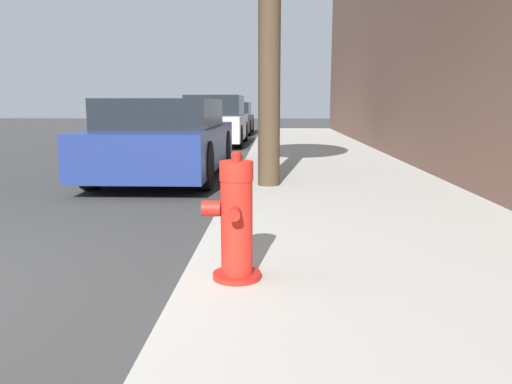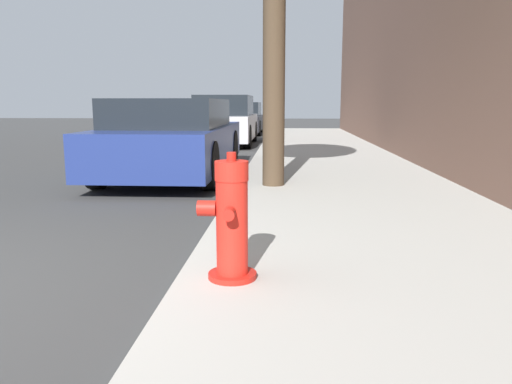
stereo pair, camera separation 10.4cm
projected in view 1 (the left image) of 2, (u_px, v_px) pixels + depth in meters
The scene contains 5 objects.
sidewalk_slab at pixel (440, 316), 2.78m from camera, with size 3.05×40.00×0.15m.
fire_hydrant at pixel (236, 222), 3.11m from camera, with size 0.37×0.39×0.80m.
parked_car_near at pixel (167, 138), 8.53m from camera, with size 1.87×4.58×1.32m.
parked_car_mid at pixel (216, 121), 15.18m from camera, with size 1.75×4.20×1.49m.
parked_car_far at pixel (232, 119), 20.58m from camera, with size 1.71×4.12×1.30m.
Camera 1 is at (2.63, -2.66, 1.24)m, focal length 35.00 mm.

